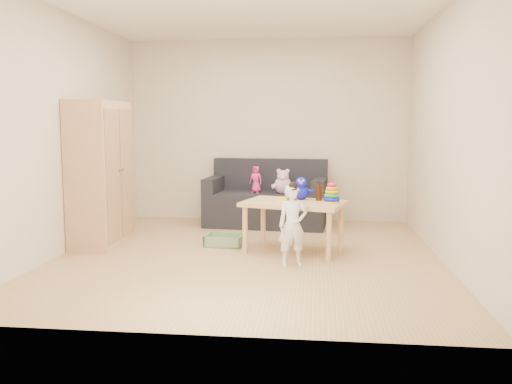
# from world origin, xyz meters

# --- Properties ---
(room) EXTENTS (4.50, 4.50, 4.50)m
(room) POSITION_xyz_m (0.00, 0.00, 1.30)
(room) COLOR tan
(room) RESTS_ON ground
(wardrobe) EXTENTS (0.46, 0.92, 1.65)m
(wardrobe) POSITION_xyz_m (-1.76, 0.33, 0.83)
(wardrobe) COLOR tan
(wardrobe) RESTS_ON ground
(sofa) EXTENTS (1.69, 0.94, 0.46)m
(sofa) POSITION_xyz_m (0.02, 1.75, 0.23)
(sofa) COLOR black
(sofa) RESTS_ON ground
(play_table) EXTENTS (1.20, 0.93, 0.56)m
(play_table) POSITION_xyz_m (0.47, 0.20, 0.28)
(play_table) COLOR tan
(play_table) RESTS_ON ground
(storage_bin) EXTENTS (0.44, 0.35, 0.13)m
(storage_bin) POSITION_xyz_m (-0.34, 0.42, 0.06)
(storage_bin) COLOR gray
(storage_bin) RESTS_ON ground
(toddler) EXTENTS (0.34, 0.27, 0.79)m
(toddler) POSITION_xyz_m (0.48, -0.38, 0.39)
(toddler) COLOR silver
(toddler) RESTS_ON ground
(pink_bear) EXTENTS (0.29, 0.26, 0.28)m
(pink_bear) POSITION_xyz_m (0.26, 1.66, 0.60)
(pink_bear) COLOR #DDA3BF
(pink_bear) RESTS_ON sofa
(doll) EXTENTS (0.22, 0.18, 0.36)m
(doll) POSITION_xyz_m (-0.12, 1.71, 0.64)
(doll) COLOR #E42A7A
(doll) RESTS_ON sofa
(ring_stacker) EXTENTS (0.19, 0.19, 0.21)m
(ring_stacker) POSITION_xyz_m (0.87, 0.14, 0.64)
(ring_stacker) COLOR yellow
(ring_stacker) RESTS_ON play_table
(brown_bottle) EXTENTS (0.07, 0.07, 0.21)m
(brown_bottle) POSITION_xyz_m (0.74, 0.32, 0.65)
(brown_bottle) COLOR black
(brown_bottle) RESTS_ON play_table
(blue_plush) EXTENTS (0.23, 0.19, 0.26)m
(blue_plush) POSITION_xyz_m (0.54, 0.37, 0.69)
(blue_plush) COLOR #161DC6
(blue_plush) RESTS_ON play_table
(wooden_figure) EXTENTS (0.06, 0.06, 0.12)m
(wooden_figure) POSITION_xyz_m (0.41, 0.21, 0.62)
(wooden_figure) COLOR brown
(wooden_figure) RESTS_ON play_table
(yellow_book) EXTENTS (0.22, 0.22, 0.01)m
(yellow_book) POSITION_xyz_m (0.38, 0.37, 0.57)
(yellow_book) COLOR yellow
(yellow_book) RESTS_ON play_table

